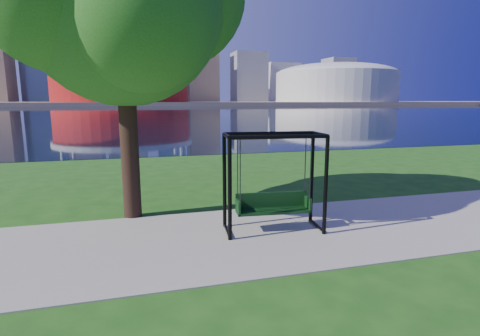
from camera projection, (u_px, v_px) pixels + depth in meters
name	position (u px, v px, depth m)	size (l,w,h in m)	color
ground	(252.00, 228.00, 8.75)	(900.00, 900.00, 0.00)	#1E5114
path	(259.00, 235.00, 8.27)	(120.00, 4.00, 0.03)	#9E937F
river	(145.00, 111.00, 105.49)	(900.00, 180.00, 0.02)	black
far_bank	(138.00, 103.00, 298.79)	(900.00, 228.00, 2.00)	#937F60
stadium	(121.00, 82.00, 226.48)	(83.00, 83.00, 32.00)	maroon
arena	(336.00, 82.00, 264.21)	(84.00, 84.00, 26.56)	beige
skyline	(131.00, 59.00, 304.16)	(392.00, 66.00, 96.50)	gray
swing	(273.00, 185.00, 8.39)	(2.28, 1.16, 2.25)	black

